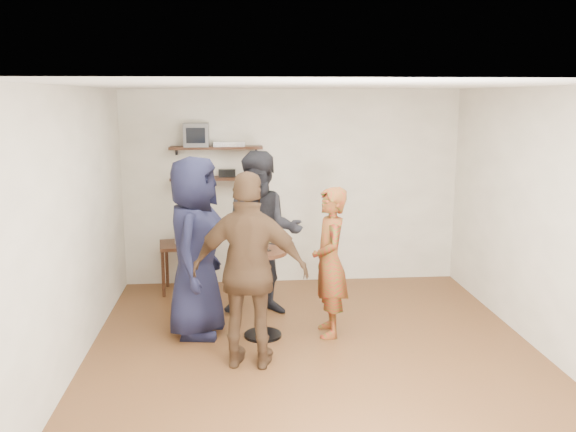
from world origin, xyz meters
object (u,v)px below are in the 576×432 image
object	(u,v)px
dvd_deck	(229,144)
person_dark	(263,234)
side_table	(181,251)
drinks_table	(262,281)
radio	(227,173)
person_brown	(250,271)
crt_monitor	(196,135)
person_navy	(195,247)
person_plaid	(330,262)

from	to	relation	value
dvd_deck	person_dark	world-z (taller)	dvd_deck
side_table	drinks_table	bearing A→B (deg)	-58.65
radio	drinks_table	bearing A→B (deg)	-78.46
radio	side_table	distance (m)	1.17
drinks_table	person_brown	distance (m)	0.78
crt_monitor	person_brown	bearing A→B (deg)	-76.33
side_table	person_navy	world-z (taller)	person_navy
dvd_deck	person_navy	world-z (taller)	dvd_deck
dvd_deck	person_plaid	world-z (taller)	dvd_deck
person_navy	person_brown	bearing A→B (deg)	-135.00
radio	crt_monitor	bearing A→B (deg)	180.00
radio	person_dark	distance (m)	1.33
person_plaid	person_brown	world-z (taller)	person_brown
crt_monitor	drinks_table	xyz separation A→B (m)	(0.76, -1.84, -1.41)
side_table	person_plaid	world-z (taller)	person_plaid
person_dark	person_brown	xyz separation A→B (m)	(-0.18, -1.40, -0.03)
person_plaid	person_navy	bearing A→B (deg)	-96.17
dvd_deck	radio	size ratio (longest dim) A/B	1.82
side_table	drinks_table	world-z (taller)	drinks_table
crt_monitor	person_brown	size ratio (longest dim) A/B	0.17
person_navy	drinks_table	bearing A→B (deg)	-90.00
crt_monitor	dvd_deck	world-z (taller)	crt_monitor
crt_monitor	side_table	xyz separation A→B (m)	(-0.22, -0.24, -1.48)
person_navy	person_brown	xyz separation A→B (m)	(0.55, -0.84, -0.03)
crt_monitor	side_table	bearing A→B (deg)	-133.23
crt_monitor	dvd_deck	xyz separation A→B (m)	(0.42, 0.00, -0.12)
person_plaid	drinks_table	bearing A→B (deg)	-90.00
person_dark	side_table	bearing A→B (deg)	141.43
radio	side_table	world-z (taller)	radio
radio	person_plaid	bearing A→B (deg)	-59.37
radio	person_plaid	xyz separation A→B (m)	(1.09, -1.83, -0.72)
dvd_deck	side_table	bearing A→B (deg)	-159.81
dvd_deck	person_dark	xyz separation A→B (m)	(0.38, -1.14, -0.95)
person_brown	crt_monitor	bearing A→B (deg)	-64.83
side_table	person_dark	distance (m)	1.42
person_dark	person_brown	world-z (taller)	person_dark
person_plaid	dvd_deck	bearing A→B (deg)	-151.04
side_table	person_dark	bearing A→B (deg)	-41.53
drinks_table	dvd_deck	bearing A→B (deg)	100.47
person_dark	person_navy	bearing A→B (deg)	-139.26
crt_monitor	person_plaid	xyz separation A→B (m)	(1.47, -1.83, -1.22)
side_table	person_plaid	distance (m)	2.34
dvd_deck	drinks_table	size ratio (longest dim) A/B	0.42
side_table	person_plaid	xyz separation A→B (m)	(1.69, -1.60, 0.26)
crt_monitor	drinks_table	distance (m)	2.44
person_brown	person_dark	bearing A→B (deg)	-85.73
person_navy	radio	bearing A→B (deg)	0.89
drinks_table	person_plaid	bearing A→B (deg)	0.84
radio	person_dark	world-z (taller)	person_dark
person_plaid	side_table	bearing A→B (deg)	-134.26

